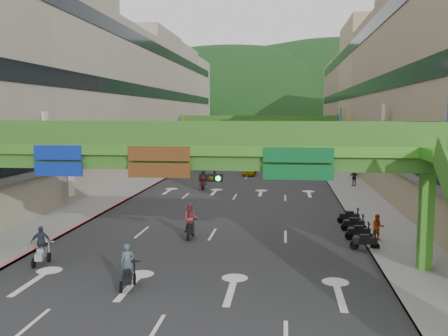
{
  "coord_description": "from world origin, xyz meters",
  "views": [
    {
      "loc": [
        4.37,
        -17.93,
        7.49
      ],
      "look_at": [
        0.0,
        18.0,
        3.5
      ],
      "focal_mm": 40.0,
      "sensor_mm": 36.0,
      "label": 1
    }
  ],
  "objects_px": {
    "scooter_rider_near": "(128,268)",
    "car_yellow": "(250,170)",
    "scooter_rider_mid": "(191,221)",
    "overpass_near": "(211,161)",
    "car_silver": "(202,164)",
    "pedestrian_red": "(378,230)"
  },
  "relations": [
    {
      "from": "car_silver",
      "to": "pedestrian_red",
      "type": "height_order",
      "value": "pedestrian_red"
    },
    {
      "from": "scooter_rider_mid",
      "to": "car_yellow",
      "type": "relative_size",
      "value": 0.57
    },
    {
      "from": "car_silver",
      "to": "pedestrian_red",
      "type": "bearing_deg",
      "value": -63.05
    },
    {
      "from": "scooter_rider_near",
      "to": "car_silver",
      "type": "height_order",
      "value": "scooter_rider_near"
    },
    {
      "from": "scooter_rider_near",
      "to": "overpass_near",
      "type": "bearing_deg",
      "value": 46.22
    },
    {
      "from": "overpass_near",
      "to": "scooter_rider_mid",
      "type": "height_order",
      "value": "overpass_near"
    },
    {
      "from": "car_silver",
      "to": "scooter_rider_mid",
      "type": "bearing_deg",
      "value": -78.8
    },
    {
      "from": "car_silver",
      "to": "overpass_near",
      "type": "bearing_deg",
      "value": -77.13
    },
    {
      "from": "car_yellow",
      "to": "scooter_rider_near",
      "type": "bearing_deg",
      "value": -90.35
    },
    {
      "from": "overpass_near",
      "to": "scooter_rider_near",
      "type": "relative_size",
      "value": 14.34
    },
    {
      "from": "car_yellow",
      "to": "car_silver",
      "type": "bearing_deg",
      "value": 142.92
    },
    {
      "from": "scooter_rider_mid",
      "to": "pedestrian_red",
      "type": "height_order",
      "value": "scooter_rider_mid"
    },
    {
      "from": "overpass_near",
      "to": "car_silver",
      "type": "xyz_separation_m",
      "value": [
        -7.56,
        42.44,
        -4.52
      ]
    },
    {
      "from": "overpass_near",
      "to": "pedestrian_red",
      "type": "height_order",
      "value": "overpass_near"
    },
    {
      "from": "overpass_near",
      "to": "scooter_rider_mid",
      "type": "bearing_deg",
      "value": 110.73
    },
    {
      "from": "scooter_rider_near",
      "to": "car_yellow",
      "type": "bearing_deg",
      "value": 86.51
    },
    {
      "from": "scooter_rider_near",
      "to": "scooter_rider_mid",
      "type": "relative_size",
      "value": 0.92
    },
    {
      "from": "scooter_rider_mid",
      "to": "overpass_near",
      "type": "bearing_deg",
      "value": -69.27
    },
    {
      "from": "scooter_rider_mid",
      "to": "pedestrian_red",
      "type": "relative_size",
      "value": 1.39
    },
    {
      "from": "car_yellow",
      "to": "scooter_rider_mid",
      "type": "bearing_deg",
      "value": -89.39
    },
    {
      "from": "scooter_rider_mid",
      "to": "car_silver",
      "type": "bearing_deg",
      "value": 98.43
    },
    {
      "from": "overpass_near",
      "to": "pedestrian_red",
      "type": "xyz_separation_m",
      "value": [
        8.87,
        5.86,
        -4.45
      ]
    }
  ]
}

